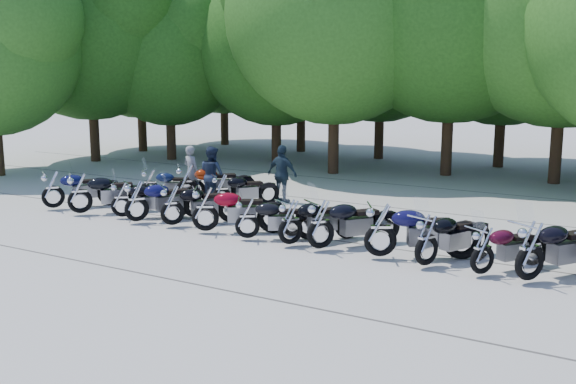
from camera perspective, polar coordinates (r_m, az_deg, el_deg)
The scene contains 31 objects.
ground at distance 16.20m, azimuth -2.69°, elevation -4.66°, with size 90.00×90.00×0.00m, color #9F9B90.
tree_0 at distance 35.44m, azimuth -12.51°, elevation 12.19°, with size 7.50×7.50×9.21m.
tree_1 at distance 31.89m, azimuth -10.09°, elevation 11.80°, with size 6.97×6.97×8.55m.
tree_2 at distance 30.39m, azimuth -1.02°, elevation 12.50°, with size 7.31×7.31×8.97m.
tree_3 at distance 27.27m, azimuth 4.00°, elevation 14.84°, with size 8.70×8.70×10.67m.
tree_4 at distance 27.49m, azimuth 13.78°, elevation 15.19°, with size 9.13×9.13×11.20m.
tree_5 at distance 26.70m, azimuth 22.53°, elevation 14.73°, with size 9.04×9.04×11.10m.
tree_9 at distance 37.83m, azimuth -5.51°, elevation 12.36°, with size 7.59×7.59×9.32m.
tree_10 at distance 34.49m, azimuth 1.13°, elevation 12.82°, with size 7.78×7.78×9.55m.
tree_11 at distance 32.01m, azimuth 7.90°, elevation 12.63°, with size 7.56×7.56×9.28m.
tree_12 at distance 30.36m, azimuth 17.93°, elevation 12.79°, with size 7.88×7.88×9.67m.
tree_17 at distance 32.11m, azimuth -16.51°, elevation 13.27°, with size 8.31×8.31×10.20m.
motorcycle_0 at distance 21.42m, azimuth -19.29°, elevation 0.30°, with size 0.72×2.35×1.33m, color #0C1038, non-canonical shape.
motorcycle_1 at distance 20.37m, azimuth -17.23°, elevation 0.01°, with size 0.75×2.46×1.39m, color black, non-canonical shape.
motorcycle_2 at distance 19.60m, azimuth -13.90°, elevation -0.49°, with size 0.65×2.14×1.21m, color black, non-canonical shape.
motorcycle_3 at distance 18.89m, azimuth -12.72°, elevation -0.64°, with size 0.72×2.37×1.34m, color #0E0E3E, non-canonical shape.
motorcycle_4 at distance 18.27m, azimuth -9.78°, elevation -0.99°, with size 0.69×2.28×1.29m, color black, non-canonical shape.
motorcycle_5 at distance 17.46m, azimuth -7.02°, elevation -1.31°, with size 0.74×2.42×1.37m, color maroon, non-canonical shape.
motorcycle_6 at distance 16.67m, azimuth -3.46°, elevation -2.10°, with size 0.65×2.13×1.20m, color black, non-canonical shape.
motorcycle_7 at distance 16.05m, azimuth 0.22°, elevation -2.42°, with size 0.70×2.29×1.29m, color black, non-canonical shape.
motorcycle_8 at distance 15.66m, azimuth 2.78°, elevation -2.60°, with size 0.74×2.43×1.37m, color black, non-canonical shape.
motorcycle_9 at distance 15.10m, azimuth 7.85°, elevation -3.04°, with size 0.78×2.55×1.44m, color #0E0C36, non-canonical shape.
motorcycle_10 at distance 14.63m, azimuth 11.67°, elevation -3.86°, with size 0.71×2.32×1.31m, color black, non-canonical shape.
motorcycle_11 at distance 14.33m, azimuth 16.16°, elevation -4.62°, with size 0.64×2.10×1.19m, color #3E081A, non-canonical shape.
motorcycle_12 at distance 14.13m, azimuth 19.83°, elevation -4.55°, with size 0.77×2.52×1.43m, color black, non-canonical shape.
motorcycle_14 at distance 22.19m, azimuth -11.59°, elevation 0.78°, with size 0.62×2.04×1.15m, color #0C1636, non-canonical shape.
motorcycle_15 at distance 21.35m, azimuth -8.54°, elevation 0.86°, with size 0.76×2.50×1.41m, color maroon, non-canonical shape.
motorcycle_16 at distance 20.52m, azimuth -5.66°, elevation 0.23°, with size 0.64×2.11×1.19m, color black, non-canonical shape.
rider_0 at distance 22.49m, azimuth -8.19°, elevation 1.74°, with size 0.62×0.41×1.71m, color gray.
rider_1 at distance 21.34m, azimuth -6.45°, elevation 1.46°, with size 0.88×0.69×1.82m, color #1D283E.
rider_2 at distance 21.23m, azimuth -0.48°, elevation 1.52°, with size 1.08×0.45×1.85m, color #1A2B37.
Camera 1 is at (8.55, -13.10, 4.21)m, focal length 42.00 mm.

